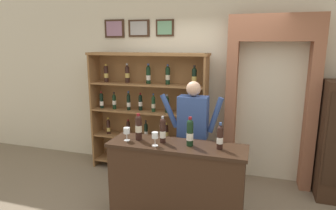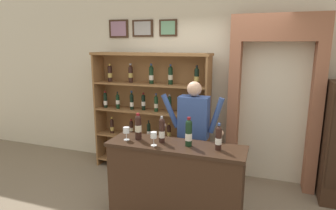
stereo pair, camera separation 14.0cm
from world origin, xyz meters
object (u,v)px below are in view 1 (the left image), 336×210
at_px(tasting_bottle_brunello, 190,132).
at_px(wine_glass_center, 127,131).
at_px(tasting_counter, 176,183).
at_px(tasting_bottle_bianco, 220,137).
at_px(tasting_bottle_riserva, 163,130).
at_px(tasting_bottle_grappa, 139,127).
at_px(wine_shelf, 148,108).
at_px(shopkeeper, 193,128).
at_px(wine_glass_spare, 155,136).

bearing_deg(tasting_bottle_brunello, wine_glass_center, -175.85).
bearing_deg(tasting_counter, tasting_bottle_bianco, -0.44).
bearing_deg(tasting_bottle_riserva, tasting_bottle_grappa, 178.08).
height_order(wine_shelf, shopkeeper, wine_shelf).
relative_size(wine_shelf, tasting_bottle_grappa, 6.13).
height_order(wine_shelf, wine_glass_spare, wine_shelf).
bearing_deg(wine_glass_center, shopkeeper, 43.97).
height_order(shopkeeper, tasting_bottle_bianco, shopkeeper).
xyz_separation_m(tasting_counter, tasting_bottle_grappa, (-0.48, 0.03, 0.65)).
relative_size(tasting_counter, tasting_bottle_riserva, 5.06).
height_order(tasting_bottle_brunello, tasting_bottle_bianco, tasting_bottle_brunello).
bearing_deg(shopkeeper, tasting_bottle_grappa, -133.64).
relative_size(tasting_counter, wine_glass_center, 10.11).
xyz_separation_m(tasting_bottle_grappa, wine_glass_spare, (0.26, -0.14, -0.05)).
relative_size(tasting_bottle_riserva, tasting_bottle_brunello, 0.94).
xyz_separation_m(tasting_bottle_grappa, tasting_bottle_bianco, (0.96, -0.03, -0.02)).
height_order(tasting_bottle_grappa, tasting_bottle_riserva, tasting_bottle_grappa).
height_order(tasting_bottle_brunello, wine_glass_center, tasting_bottle_brunello).
distance_m(wine_shelf, tasting_bottle_riserva, 1.42).
distance_m(tasting_bottle_grappa, wine_glass_center, 0.15).
bearing_deg(tasting_bottle_riserva, wine_glass_center, -171.67).
relative_size(tasting_bottle_riserva, tasting_bottle_bianco, 1.06).
distance_m(tasting_bottle_riserva, tasting_bottle_brunello, 0.32).
bearing_deg(tasting_bottle_bianco, shopkeeper, 126.13).
height_order(wine_shelf, tasting_bottle_riserva, wine_shelf).
height_order(tasting_bottle_grappa, wine_glass_spare, tasting_bottle_grappa).
bearing_deg(tasting_bottle_grappa, tasting_bottle_brunello, -1.66).
xyz_separation_m(shopkeeper, tasting_bottle_bianco, (0.43, -0.59, 0.11)).
height_order(tasting_bottle_riserva, wine_glass_center, tasting_bottle_riserva).
distance_m(tasting_bottle_brunello, wine_glass_spare, 0.39).
xyz_separation_m(wine_shelf, tasting_bottle_grappa, (0.36, -1.25, 0.07)).
distance_m(tasting_counter, wine_glass_spare, 0.65).
xyz_separation_m(tasting_bottle_brunello, wine_glass_center, (-0.75, -0.05, -0.04)).
relative_size(tasting_bottle_riserva, wine_glass_spare, 1.97).
bearing_deg(tasting_bottle_riserva, tasting_bottle_brunello, -1.42).
xyz_separation_m(tasting_counter, wine_glass_center, (-0.60, -0.05, 0.60)).
distance_m(tasting_bottle_grappa, wine_glass_spare, 0.30).
height_order(tasting_bottle_grappa, tasting_bottle_brunello, tasting_bottle_brunello).
xyz_separation_m(wine_shelf, tasting_bottle_brunello, (0.99, -1.26, 0.07)).
height_order(tasting_bottle_bianco, wine_glass_center, tasting_bottle_bianco).
height_order(tasting_counter, tasting_bottle_brunello, tasting_bottle_brunello).
xyz_separation_m(tasting_bottle_riserva, wine_glass_center, (-0.43, -0.06, -0.03)).
relative_size(shopkeeper, wine_glass_center, 10.32).
height_order(tasting_bottle_riserva, tasting_bottle_bianco, tasting_bottle_riserva).
bearing_deg(tasting_bottle_grappa, tasting_bottle_bianco, -1.73).
bearing_deg(tasting_counter, wine_shelf, 123.35).
distance_m(shopkeeper, tasting_bottle_grappa, 0.78).
xyz_separation_m(shopkeeper, wine_glass_spare, (-0.28, -0.70, 0.09)).
bearing_deg(wine_glass_spare, tasting_bottle_grappa, 151.09).
xyz_separation_m(tasting_counter, tasting_bottle_riserva, (-0.17, 0.02, 0.63)).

